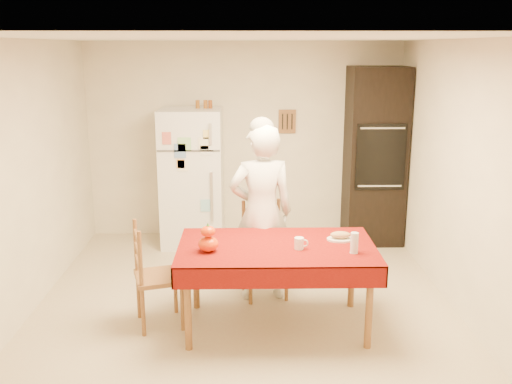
{
  "coord_description": "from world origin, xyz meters",
  "views": [
    {
      "loc": [
        0.02,
        -5.04,
        2.43
      ],
      "look_at": [
        0.11,
        0.2,
        1.09
      ],
      "focal_mm": 40.0,
      "sensor_mm": 36.0,
      "label": 1
    }
  ],
  "objects_px": {
    "chair_left": "(151,272)",
    "seated_woman": "(261,213)",
    "pumpkin_lower": "(208,244)",
    "chair_far": "(263,245)",
    "refrigerator": "(192,178)",
    "oven_cabinet": "(375,156)",
    "dining_table": "(277,253)",
    "coffee_mug": "(299,243)",
    "bread_plate": "(340,239)",
    "wine_glass": "(354,243)"
  },
  "relations": [
    {
      "from": "refrigerator",
      "to": "dining_table",
      "type": "height_order",
      "value": "refrigerator"
    },
    {
      "from": "bread_plate",
      "to": "chair_left",
      "type": "bearing_deg",
      "value": -177.14
    },
    {
      "from": "coffee_mug",
      "to": "bread_plate",
      "type": "height_order",
      "value": "coffee_mug"
    },
    {
      "from": "refrigerator",
      "to": "bread_plate",
      "type": "relative_size",
      "value": 7.08
    },
    {
      "from": "chair_far",
      "to": "bread_plate",
      "type": "relative_size",
      "value": 3.96
    },
    {
      "from": "chair_left",
      "to": "coffee_mug",
      "type": "height_order",
      "value": "chair_left"
    },
    {
      "from": "seated_woman",
      "to": "bread_plate",
      "type": "height_order",
      "value": "seated_woman"
    },
    {
      "from": "seated_woman",
      "to": "wine_glass",
      "type": "relative_size",
      "value": 9.88
    },
    {
      "from": "oven_cabinet",
      "to": "coffee_mug",
      "type": "height_order",
      "value": "oven_cabinet"
    },
    {
      "from": "oven_cabinet",
      "to": "pumpkin_lower",
      "type": "relative_size",
      "value": 12.81
    },
    {
      "from": "coffee_mug",
      "to": "pumpkin_lower",
      "type": "xyz_separation_m",
      "value": [
        -0.77,
        -0.04,
        0.01
      ]
    },
    {
      "from": "refrigerator",
      "to": "bread_plate",
      "type": "xyz_separation_m",
      "value": [
        1.5,
        -2.14,
        -0.08
      ]
    },
    {
      "from": "wine_glass",
      "to": "bread_plate",
      "type": "bearing_deg",
      "value": 100.94
    },
    {
      "from": "seated_woman",
      "to": "pumpkin_lower",
      "type": "relative_size",
      "value": 10.12
    },
    {
      "from": "pumpkin_lower",
      "to": "oven_cabinet",
      "type": "bearing_deg",
      "value": 51.78
    },
    {
      "from": "chair_left",
      "to": "bread_plate",
      "type": "height_order",
      "value": "chair_left"
    },
    {
      "from": "coffee_mug",
      "to": "dining_table",
      "type": "bearing_deg",
      "value": 154.75
    },
    {
      "from": "wine_glass",
      "to": "bread_plate",
      "type": "relative_size",
      "value": 0.73
    },
    {
      "from": "seated_woman",
      "to": "wine_glass",
      "type": "xyz_separation_m",
      "value": [
        0.75,
        -0.83,
        -0.02
      ]
    },
    {
      "from": "chair_far",
      "to": "chair_left",
      "type": "relative_size",
      "value": 1.0
    },
    {
      "from": "chair_far",
      "to": "oven_cabinet",
      "type": "bearing_deg",
      "value": 36.84
    },
    {
      "from": "refrigerator",
      "to": "pumpkin_lower",
      "type": "relative_size",
      "value": 9.9
    },
    {
      "from": "chair_left",
      "to": "seated_woman",
      "type": "relative_size",
      "value": 0.55
    },
    {
      "from": "dining_table",
      "to": "pumpkin_lower",
      "type": "distance_m",
      "value": 0.61
    },
    {
      "from": "dining_table",
      "to": "pumpkin_lower",
      "type": "relative_size",
      "value": 9.9
    },
    {
      "from": "oven_cabinet",
      "to": "dining_table",
      "type": "bearing_deg",
      "value": -120.17
    },
    {
      "from": "oven_cabinet",
      "to": "chair_far",
      "type": "bearing_deg",
      "value": -132.03
    },
    {
      "from": "coffee_mug",
      "to": "wine_glass",
      "type": "xyz_separation_m",
      "value": [
        0.45,
        -0.1,
        0.04
      ]
    },
    {
      "from": "chair_left",
      "to": "oven_cabinet",
      "type": "bearing_deg",
      "value": -63.45
    },
    {
      "from": "chair_far",
      "to": "wine_glass",
      "type": "height_order",
      "value": "chair_far"
    },
    {
      "from": "chair_far",
      "to": "coffee_mug",
      "type": "xyz_separation_m",
      "value": [
        0.28,
        -0.81,
        0.3
      ]
    },
    {
      "from": "refrigerator",
      "to": "chair_far",
      "type": "xyz_separation_m",
      "value": [
        0.84,
        -1.55,
        -0.34
      ]
    },
    {
      "from": "oven_cabinet",
      "to": "bread_plate",
      "type": "bearing_deg",
      "value": -109.51
    },
    {
      "from": "refrigerator",
      "to": "dining_table",
      "type": "bearing_deg",
      "value": -67.69
    },
    {
      "from": "wine_glass",
      "to": "chair_left",
      "type": "bearing_deg",
      "value": 172.19
    },
    {
      "from": "refrigerator",
      "to": "pumpkin_lower",
      "type": "xyz_separation_m",
      "value": [
        0.35,
        -2.4,
        -0.02
      ]
    },
    {
      "from": "bread_plate",
      "to": "oven_cabinet",
      "type": "bearing_deg",
      "value": 70.49
    },
    {
      "from": "oven_cabinet",
      "to": "chair_left",
      "type": "distance_m",
      "value": 3.39
    },
    {
      "from": "refrigerator",
      "to": "dining_table",
      "type": "xyz_separation_m",
      "value": [
        0.93,
        -2.27,
        -0.16
      ]
    },
    {
      "from": "pumpkin_lower",
      "to": "chair_far",
      "type": "bearing_deg",
      "value": 60.15
    },
    {
      "from": "refrigerator",
      "to": "seated_woman",
      "type": "distance_m",
      "value": 1.83
    },
    {
      "from": "bread_plate",
      "to": "pumpkin_lower",
      "type": "bearing_deg",
      "value": -167.29
    },
    {
      "from": "chair_far",
      "to": "seated_woman",
      "type": "bearing_deg",
      "value": -115.98
    },
    {
      "from": "oven_cabinet",
      "to": "dining_table",
      "type": "relative_size",
      "value": 1.29
    },
    {
      "from": "coffee_mug",
      "to": "refrigerator",
      "type": "bearing_deg",
      "value": 115.35
    },
    {
      "from": "chair_far",
      "to": "chair_left",
      "type": "bearing_deg",
      "value": -157.3
    },
    {
      "from": "pumpkin_lower",
      "to": "wine_glass",
      "type": "bearing_deg",
      "value": -2.89
    },
    {
      "from": "pumpkin_lower",
      "to": "bread_plate",
      "type": "distance_m",
      "value": 1.18
    },
    {
      "from": "chair_far",
      "to": "wine_glass",
      "type": "xyz_separation_m",
      "value": [
        0.73,
        -0.91,
        0.34
      ]
    },
    {
      "from": "pumpkin_lower",
      "to": "wine_glass",
      "type": "relative_size",
      "value": 0.98
    }
  ]
}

